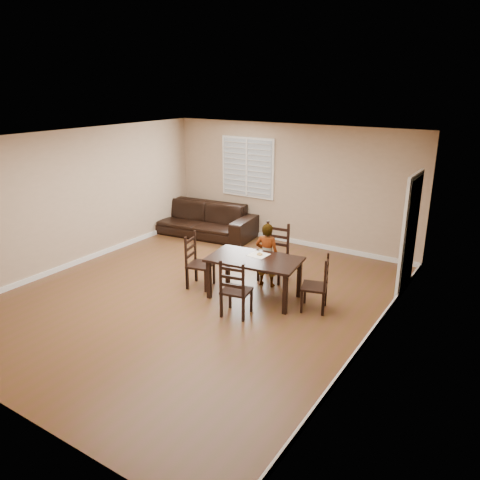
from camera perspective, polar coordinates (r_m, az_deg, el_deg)
name	(u,v)px	position (r m, az deg, el deg)	size (l,w,h in m)	color
ground	(196,296)	(8.23, -5.34, -6.84)	(7.00, 7.00, 0.00)	brown
room	(201,193)	(7.75, -4.73, 5.73)	(6.04, 7.04, 2.72)	tan
dining_table	(254,263)	(7.92, 1.78, -2.83)	(1.64, 1.05, 0.72)	black
chair_near	(276,253)	(8.83, 4.40, -1.60)	(0.52, 0.49, 1.07)	black
chair_far	(234,292)	(7.31, -0.79, -6.40)	(0.50, 0.47, 0.96)	black
chair_left	(194,263)	(8.48, -5.58, -2.77)	(0.50, 0.53, 0.99)	black
chair_right	(321,286)	(7.66, 9.90, -5.57)	(0.50, 0.52, 0.93)	black
child	(267,255)	(8.41, 3.30, -1.83)	(0.43, 0.28, 1.18)	gray
napkin	(259,255)	(8.03, 2.28, -1.82)	(0.31, 0.31, 0.00)	white
donut	(260,254)	(8.02, 2.41, -1.70)	(0.10, 0.10, 0.04)	#B88842
sofa	(201,219)	(11.40, -4.76, 2.55)	(2.65, 1.04, 0.77)	black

